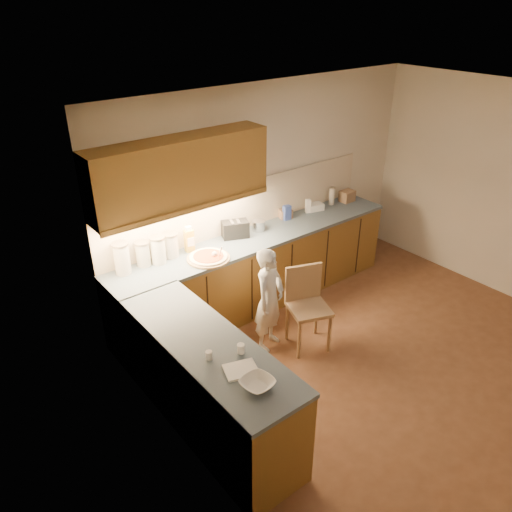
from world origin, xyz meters
The scene contains 24 objects.
room centered at (0.00, 0.00, 1.68)m, with size 4.54×4.50×2.62m.
l_counter centered at (-0.92, 1.25, 0.46)m, with size 3.77×2.62×0.92m.
backsplash centered at (-0.38, 1.99, 1.21)m, with size 3.75×0.02×0.58m, color beige.
upper_cabinets centered at (-1.27, 1.82, 1.85)m, with size 1.95×0.36×0.73m.
pizza_on_board centered at (-1.15, 1.58, 0.94)m, with size 0.46×0.46×0.19m.
child centered at (-0.82, 0.95, 0.59)m, with size 0.43×0.28×1.18m, color silver.
wooden_chair centered at (-0.47, 0.75, 0.53)m, with size 0.53×0.53×0.91m.
mixing_bowl centered at (-1.95, -0.28, 0.95)m, with size 0.24×0.24×0.06m, color white.
canister_a centered at (-1.99, 1.86, 1.09)m, with size 0.17×0.17×0.34m.
canister_b centered at (-1.75, 1.88, 1.06)m, with size 0.16×0.16×0.27m.
canister_c centered at (-1.60, 1.83, 1.07)m, with size 0.16×0.16×0.30m.
canister_d centered at (-1.43, 1.88, 1.06)m, with size 0.17×0.17×0.28m.
oil_jug centered at (-1.21, 1.86, 1.06)m, with size 0.11×0.09×0.30m.
toaster centered at (-0.60, 1.84, 1.02)m, with size 0.35×0.28×0.20m.
steel_pot centered at (-0.28, 1.82, 0.98)m, with size 0.17×0.17×0.13m.
blue_box centered at (0.20, 1.85, 1.01)m, with size 0.09×0.07×0.19m, color #34499D.
card_box_a centered at (0.22, 1.89, 0.98)m, with size 0.16×0.11×0.11m, color #A17856.
white_bottle centered at (0.57, 1.85, 1.01)m, with size 0.06×0.06×0.18m, color white.
flat_pack centered at (0.69, 1.86, 0.96)m, with size 0.21×0.15×0.08m, color silver.
tall_jar centered at (1.01, 1.86, 1.04)m, with size 0.08×0.08×0.24m.
card_box_b centered at (1.25, 1.80, 0.99)m, with size 0.19×0.15×0.15m, color #967250.
dough_cloth centered at (-1.94, -0.06, 0.93)m, with size 0.25×0.19×0.02m, color white.
spice_jar_a centered at (-2.05, 0.20, 0.96)m, with size 0.05×0.05×0.07m, color silver.
spice_jar_b centered at (-1.81, 0.11, 0.96)m, with size 0.06×0.06×0.08m, color white.
Camera 1 is at (-3.66, -2.43, 3.46)m, focal length 35.00 mm.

